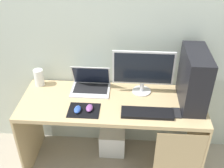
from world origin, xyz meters
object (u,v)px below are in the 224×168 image
(pc_tower, at_px, (194,79))
(laptop, at_px, (91,85))
(subwoofer, at_px, (112,140))
(speaker, at_px, (39,78))
(keyboard, at_px, (147,113))
(mouse_right, at_px, (77,109))
(mouse_left, at_px, (89,108))
(monitor, at_px, (143,71))
(cell_phone, at_px, (176,113))

(pc_tower, bearing_deg, laptop, 171.04)
(laptop, xyz_separation_m, subwoofer, (0.20, -0.01, -0.68))
(pc_tower, distance_m, speaker, 1.38)
(keyboard, height_order, mouse_right, mouse_right)
(mouse_right, bearing_deg, subwoofer, 50.60)
(mouse_left, height_order, mouse_right, same)
(pc_tower, bearing_deg, mouse_left, -168.59)
(speaker, height_order, mouse_left, speaker)
(mouse_right, bearing_deg, monitor, 30.86)
(monitor, distance_m, subwoofer, 0.89)
(laptop, relative_size, keyboard, 0.83)
(laptop, relative_size, mouse_right, 3.62)
(mouse_left, bearing_deg, subwoofer, 60.23)
(keyboard, distance_m, mouse_right, 0.57)
(laptop, xyz_separation_m, speaker, (-0.49, 0.04, 0.03))
(laptop, height_order, mouse_left, laptop)
(pc_tower, distance_m, laptop, 0.90)
(cell_phone, bearing_deg, monitor, 134.25)
(keyboard, bearing_deg, laptop, 146.85)
(cell_phone, distance_m, subwoofer, 0.88)
(monitor, relative_size, subwoofer, 2.06)
(cell_phone, xyz_separation_m, subwoofer, (-0.54, 0.29, -0.64))
(mouse_right, distance_m, subwoofer, 0.78)
(monitor, height_order, keyboard, monitor)
(pc_tower, height_order, mouse_left, pc_tower)
(pc_tower, distance_m, subwoofer, 1.10)
(monitor, bearing_deg, laptop, 178.00)
(pc_tower, relative_size, keyboard, 1.12)
(laptop, bearing_deg, speaker, 175.47)
(keyboard, bearing_deg, subwoofer, 133.48)
(speaker, height_order, subwoofer, speaker)
(laptop, distance_m, subwoofer, 0.71)
(pc_tower, height_order, mouse_right, pc_tower)
(laptop, height_order, cell_phone, laptop)
(monitor, relative_size, cell_phone, 4.08)
(mouse_left, bearing_deg, pc_tower, 11.41)
(monitor, distance_m, keyboard, 0.38)
(mouse_right, xyz_separation_m, cell_phone, (0.81, 0.03, -0.02))
(monitor, bearing_deg, cell_phone, -45.75)
(mouse_right, bearing_deg, pc_tower, 11.75)
(monitor, bearing_deg, mouse_right, -149.14)
(pc_tower, bearing_deg, subwoofer, 169.21)
(subwoofer, bearing_deg, mouse_left, -119.77)
(monitor, xyz_separation_m, speaker, (-0.95, 0.05, -0.14))
(keyboard, xyz_separation_m, subwoofer, (-0.30, 0.32, -0.64))
(laptop, height_order, subwoofer, laptop)
(laptop, distance_m, speaker, 0.49)
(monitor, distance_m, mouse_right, 0.65)
(cell_phone, bearing_deg, subwoofer, 151.68)
(monitor, xyz_separation_m, keyboard, (0.04, -0.31, -0.21))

